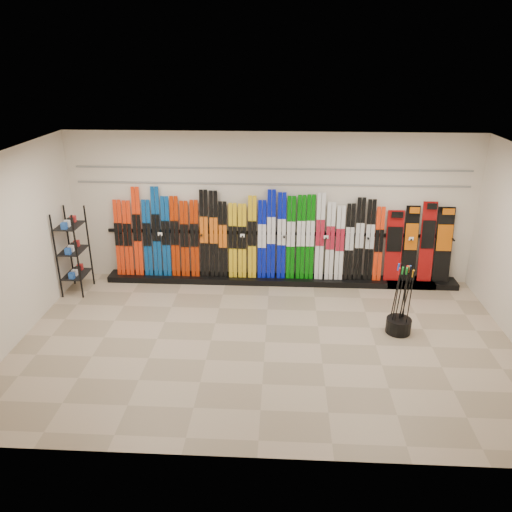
{
  "coord_description": "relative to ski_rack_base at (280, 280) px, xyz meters",
  "views": [
    {
      "loc": [
        0.23,
        -6.96,
        4.37
      ],
      "look_at": [
        -0.2,
        1.0,
        1.1
      ],
      "focal_mm": 35.0,
      "sensor_mm": 36.0,
      "label": 1
    }
  ],
  "objects": [
    {
      "name": "snowboards",
      "position": [
        2.72,
        0.07,
        0.81
      ],
      "size": [
        1.29,
        0.24,
        1.59
      ],
      "color": "#990C0C",
      "rests_on": "ski_rack_base"
    },
    {
      "name": "pole_bin",
      "position": [
        1.99,
        -1.84,
        0.07
      ],
      "size": [
        0.41,
        0.41,
        0.25
      ],
      "primitive_type": "cylinder",
      "color": "black",
      "rests_on": "floor"
    },
    {
      "name": "slatwall_rail_0",
      "position": [
        -0.22,
        0.2,
        1.94
      ],
      "size": [
        7.6,
        0.02,
        0.03
      ],
      "primitive_type": "cube",
      "color": "gray",
      "rests_on": "back_wall"
    },
    {
      "name": "accessory_rack",
      "position": [
        -3.97,
        -0.58,
        0.77
      ],
      "size": [
        0.4,
        0.6,
        1.66
      ],
      "primitive_type": "cube",
      "color": "black",
      "rests_on": "floor"
    },
    {
      "name": "ski_rack_base",
      "position": [
        0.0,
        0.0,
        0.0
      ],
      "size": [
        8.0,
        0.4,
        0.12
      ],
      "primitive_type": "cube",
      "color": "black",
      "rests_on": "floor"
    },
    {
      "name": "back_wall",
      "position": [
        -0.22,
        0.22,
        1.44
      ],
      "size": [
        8.0,
        0.0,
        8.0
      ],
      "primitive_type": "plane",
      "rotation": [
        1.57,
        0.0,
        0.0
      ],
      "color": "beige",
      "rests_on": "floor"
    },
    {
      "name": "skis",
      "position": [
        -0.68,
        0.04,
        0.88
      ],
      "size": [
        5.36,
        0.21,
        1.82
      ],
      "color": "red",
      "rests_on": "ski_rack_base"
    },
    {
      "name": "left_wall",
      "position": [
        -4.22,
        -2.28,
        1.44
      ],
      "size": [
        0.0,
        5.0,
        5.0
      ],
      "primitive_type": "plane",
      "rotation": [
        1.57,
        0.0,
        1.57
      ],
      "color": "beige",
      "rests_on": "floor"
    },
    {
      "name": "ceiling",
      "position": [
        -0.22,
        -2.28,
        2.94
      ],
      "size": [
        8.0,
        8.0,
        0.0
      ],
      "primitive_type": "plane",
      "rotation": [
        3.14,
        0.0,
        0.0
      ],
      "color": "silver",
      "rests_on": "back_wall"
    },
    {
      "name": "ski_poles",
      "position": [
        2.0,
        -1.84,
        0.55
      ],
      "size": [
        0.28,
        0.32,
        1.18
      ],
      "color": "black",
      "rests_on": "pole_bin"
    },
    {
      "name": "slatwall_rail_1",
      "position": [
        -0.22,
        0.2,
        2.24
      ],
      "size": [
        7.6,
        0.02,
        0.03
      ],
      "primitive_type": "cube",
      "color": "gray",
      "rests_on": "back_wall"
    },
    {
      "name": "floor",
      "position": [
        -0.22,
        -2.28,
        -0.06
      ],
      "size": [
        8.0,
        8.0,
        0.0
      ],
      "primitive_type": "plane",
      "color": "gray",
      "rests_on": "ground"
    }
  ]
}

